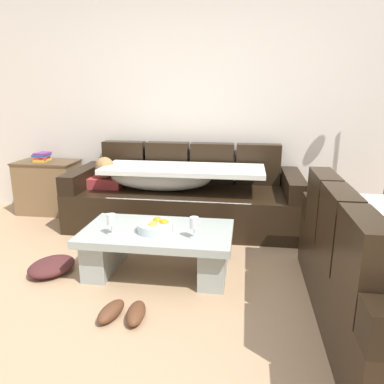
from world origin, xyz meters
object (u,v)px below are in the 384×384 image
fruit_bowl (156,227)px  book_stack_on_cabinet (42,157)px  side_cabinet (49,187)px  wine_glass_near_left (111,220)px  wine_glass_near_right (194,224)px  couch_along_wall (181,197)px  crumpled_garment (52,266)px  coffee_table (158,246)px  pair_of_shoes (124,312)px

fruit_bowl → book_stack_on_cabinet: (-1.75, 1.42, 0.27)m
fruit_bowl → book_stack_on_cabinet: 2.27m
side_cabinet → wine_glass_near_left: bearing=-48.0°
wine_glass_near_right → side_cabinet: (-2.01, 1.50, -0.17)m
fruit_bowl → couch_along_wall: bearing=90.3°
wine_glass_near_left → wine_glass_near_right: (0.64, 0.02, 0.00)m
couch_along_wall → side_cabinet: bearing=172.4°
side_cabinet → couch_along_wall: bearing=-7.6°
wine_glass_near_right → crumpled_garment: size_ratio=0.42×
fruit_bowl → coffee_table: bearing=87.4°
book_stack_on_cabinet → crumpled_garment: 1.86m
couch_along_wall → pair_of_shoes: size_ratio=7.48×
crumpled_garment → coffee_table: bearing=8.7°
crumpled_garment → wine_glass_near_left: bearing=-1.8°
book_stack_on_cabinet → pair_of_shoes: size_ratio=0.66×
coffee_table → pair_of_shoes: coffee_table is taller
coffee_table → crumpled_garment: (-0.87, -0.13, -0.18)m
pair_of_shoes → wine_glass_near_left: bearing=115.7°
couch_along_wall → coffee_table: 1.15m
fruit_bowl → pair_of_shoes: bearing=-97.1°
couch_along_wall → crumpled_garment: size_ratio=6.18×
wine_glass_near_left → pair_of_shoes: wine_glass_near_left is taller
book_stack_on_cabinet → crumpled_garment: size_ratio=0.55×
pair_of_shoes → coffee_table: bearing=83.2°
crumpled_garment → pair_of_shoes: bearing=-33.6°
fruit_bowl → pair_of_shoes: size_ratio=0.85×
book_stack_on_cabinet → crumpled_garment: (0.88, -1.51, -0.63)m
couch_along_wall → fruit_bowl: 1.19m
wine_glass_near_left → book_stack_on_cabinet: size_ratio=0.76×
fruit_bowl → wine_glass_near_left: wine_glass_near_left is taller
couch_along_wall → coffee_table: couch_along_wall is taller
fruit_bowl → side_cabinet: size_ratio=0.39×
wine_glass_near_left → book_stack_on_cabinet: book_stack_on_cabinet is taller
wine_glass_near_left → side_cabinet: side_cabinet is taller
fruit_bowl → pair_of_shoes: 0.73m
wine_glass_near_right → pair_of_shoes: (-0.40, -0.53, -0.45)m
couch_along_wall → pair_of_shoes: couch_along_wall is taller
side_cabinet → crumpled_garment: side_cabinet is taller
wine_glass_near_right → crumpled_garment: (-1.19, -0.00, -0.44)m
pair_of_shoes → book_stack_on_cabinet: bearing=129.3°
couch_along_wall → crumpled_garment: couch_along_wall is taller
fruit_bowl → side_cabinet: side_cabinet is taller
couch_along_wall → wine_glass_near_right: (0.32, -1.28, 0.17)m
fruit_bowl → crumpled_garment: 0.94m
couch_along_wall → book_stack_on_cabinet: (-1.74, 0.23, 0.36)m
side_cabinet → pair_of_shoes: side_cabinet is taller
wine_glass_near_right → pair_of_shoes: bearing=-126.8°
pair_of_shoes → crumpled_garment: crumpled_garment is taller
coffee_table → wine_glass_near_right: bearing=-22.1°
wine_glass_near_left → crumpled_garment: (-0.55, 0.02, -0.44)m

